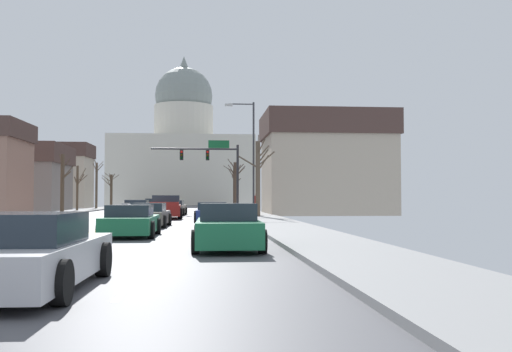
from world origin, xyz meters
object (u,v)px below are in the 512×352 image
object	(u,v)px
street_lamp_right	(250,149)
sedan_near_00	(173,208)
signal_gantry	(213,161)
pickup_truck_near_01	(166,208)
sedan_near_03	(149,215)
sedan_near_05	(228,228)
sedan_oncoming_00	(139,206)
sedan_near_02	(211,213)
sedan_near_04	(131,222)
sedan_oncoming_01	(153,204)
sedan_near_06	(25,254)
pedestrian_00	(257,203)
sedan_oncoming_02	(131,204)

from	to	relation	value
street_lamp_right	sedan_near_00	distance (m)	9.74
signal_gantry	pickup_truck_near_01	distance (m)	12.22
sedan_near_03	sedan_near_05	distance (m)	13.29
street_lamp_right	sedan_near_05	distance (m)	25.55
signal_gantry	street_lamp_right	distance (m)	10.62
sedan_near_03	sedan_oncoming_00	world-z (taller)	sedan_oncoming_00
pickup_truck_near_01	sedan_oncoming_00	bearing A→B (deg)	102.50
sedan_near_05	sedan_oncoming_00	size ratio (longest dim) A/B	0.94
sedan_near_02	sedan_near_04	world-z (taller)	sedan_near_04
sedan_near_00	sedan_oncoming_01	size ratio (longest dim) A/B	0.97
street_lamp_right	sedan_near_05	size ratio (longest dim) A/B	1.96
sedan_near_00	sedan_near_06	distance (m)	38.23
signal_gantry	sedan_near_06	bearing A→B (deg)	-94.68
sedan_oncoming_01	pedestrian_00	bearing A→B (deg)	-68.70
sedan_near_03	sedan_near_06	bearing A→B (deg)	-90.07
street_lamp_right	sedan_oncoming_02	bearing A→B (deg)	109.58
sedan_near_02	sedan_oncoming_01	bearing A→B (deg)	101.04
sedan_near_02	pedestrian_00	distance (m)	9.06
pickup_truck_near_01	sedan_near_06	bearing A→B (deg)	-90.04
sedan_oncoming_02	signal_gantry	bearing A→B (deg)	-68.44
pickup_truck_near_01	sedan_near_02	bearing A→B (deg)	-62.21
pickup_truck_near_01	sedan_oncoming_02	world-z (taller)	pickup_truck_near_01
sedan_near_03	sedan_near_06	world-z (taller)	sedan_near_06
signal_gantry	pickup_truck_near_01	bearing A→B (deg)	-107.30
sedan_near_02	sedan_near_05	distance (m)	18.34
street_lamp_right	sedan_oncoming_01	world-z (taller)	street_lamp_right
street_lamp_right	sedan_oncoming_00	distance (m)	19.80
sedan_near_02	sedan_near_00	bearing A→B (deg)	103.11
pickup_truck_near_01	sedan_near_04	distance (m)	18.70
signal_gantry	sedan_near_05	xyz separation A→B (m)	(0.04, -35.34, -4.16)
sedan_oncoming_00	pedestrian_00	xyz separation A→B (m)	(10.48, -14.95, 0.50)
street_lamp_right	pedestrian_00	distance (m)	4.31
signal_gantry	pedestrian_00	distance (m)	9.93
signal_gantry	sedan_near_02	xyz separation A→B (m)	(-0.27, -17.00, -4.20)
sedan_near_00	pickup_truck_near_01	bearing A→B (deg)	-90.96
sedan_near_04	sedan_near_06	xyz separation A→B (m)	(-0.04, -12.46, 0.01)
sedan_oncoming_00	sedan_oncoming_01	distance (m)	11.31
street_lamp_right	signal_gantry	bearing A→B (deg)	104.08
sedan_oncoming_02	pedestrian_00	bearing A→B (deg)	-68.72
sedan_near_00	sedan_oncoming_00	bearing A→B (deg)	111.13
pedestrian_00	sedan_near_04	bearing A→B (deg)	-107.48
signal_gantry	sedan_oncoming_02	world-z (taller)	signal_gantry
street_lamp_right	sedan_near_03	size ratio (longest dim) A/B	1.86
sedan_near_04	sedan_near_05	xyz separation A→B (m)	(3.46, -5.63, 0.05)
street_lamp_right	sedan_near_02	world-z (taller)	street_lamp_right
sedan_near_02	pickup_truck_near_01	bearing A→B (deg)	117.79
sedan_near_03	sedan_oncoming_01	bearing A→B (deg)	95.12
pickup_truck_near_01	sedan_oncoming_02	bearing A→B (deg)	100.88
signal_gantry	sedan_near_02	bearing A→B (deg)	-90.91
sedan_oncoming_01	sedan_oncoming_02	size ratio (longest dim) A/B	0.99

